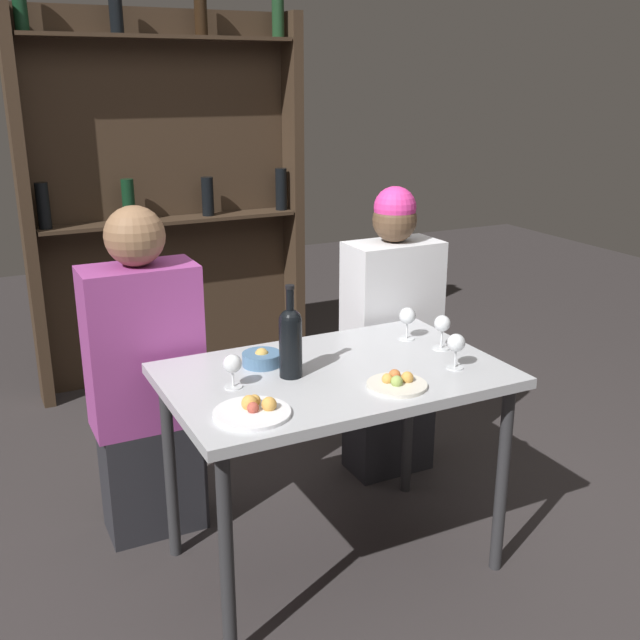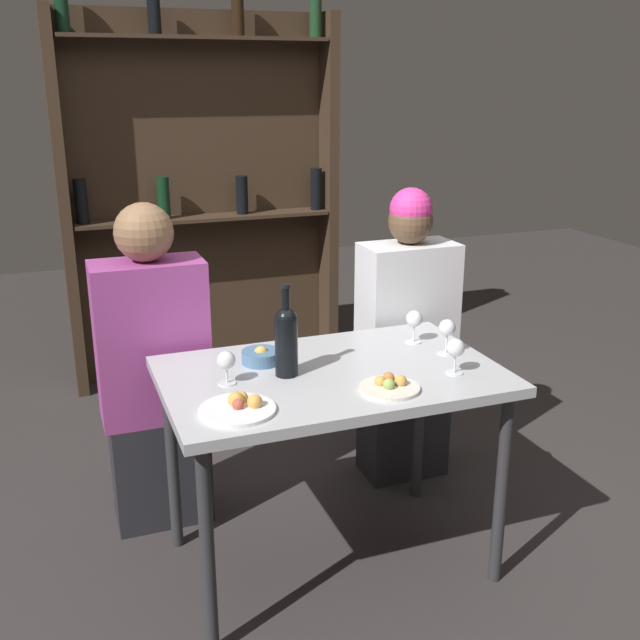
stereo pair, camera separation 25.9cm
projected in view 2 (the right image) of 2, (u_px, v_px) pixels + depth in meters
The scene contains 13 objects.
ground_plane at pixel (330, 561), 2.78m from camera, with size 10.00×10.00×0.00m, color #332D2D.
dining_table at pixel (331, 392), 2.57m from camera, with size 1.14×0.73×0.76m.
wine_rack_wall at pixel (202, 191), 4.25m from camera, with size 1.57×0.21×2.18m.
wine_bottle at pixel (286, 338), 2.47m from camera, with size 0.08×0.08×0.32m.
wine_glass_0 at pixel (226, 362), 2.42m from camera, with size 0.06×0.06×0.11m.
wine_glass_1 at pixel (447, 329), 2.68m from camera, with size 0.06×0.06×0.13m.
wine_glass_2 at pixel (414, 320), 2.79m from camera, with size 0.06×0.06×0.13m.
wine_glass_3 at pixel (456, 349), 2.50m from camera, with size 0.06×0.06×0.12m.
food_plate_0 at pixel (239, 407), 2.24m from camera, with size 0.23×0.23×0.05m.
food_plate_1 at pixel (390, 386), 2.39m from camera, with size 0.20×0.20×0.04m.
snack_bowl at pixel (261, 356), 2.61m from camera, with size 0.14×0.14×0.06m.
seated_person_left at pixel (155, 378), 2.87m from camera, with size 0.41×0.22×1.29m.
seated_person_right at pixel (406, 344), 3.23m from camera, with size 0.40×0.22×1.29m.
Camera 2 is at (-0.86, -2.20, 1.71)m, focal length 42.00 mm.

